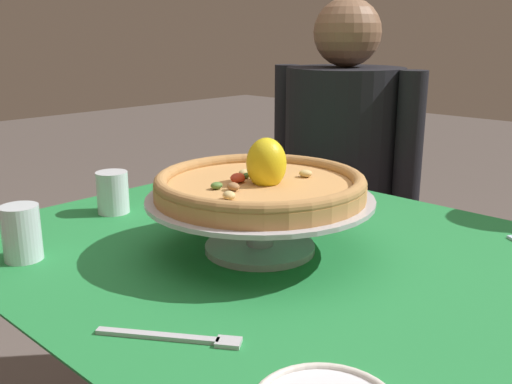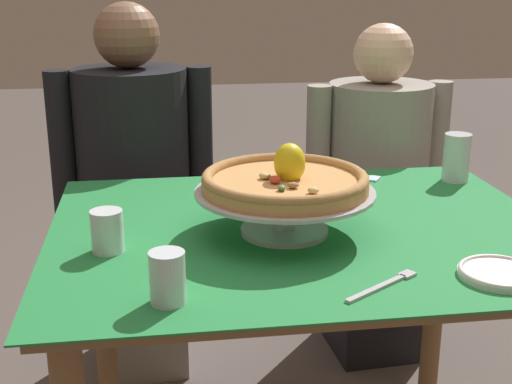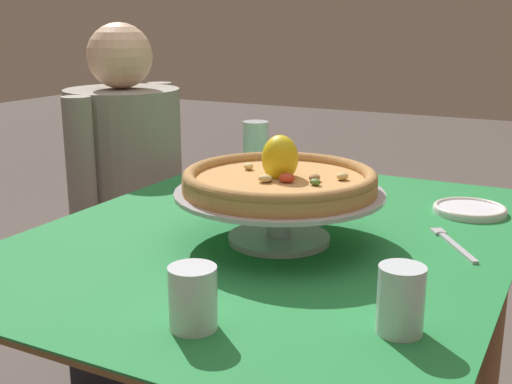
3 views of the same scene
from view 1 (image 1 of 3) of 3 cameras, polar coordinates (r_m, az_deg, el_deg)
The scene contains 7 objects.
dining_table at distance 1.08m, azimuth 3.51°, elevation -11.65°, with size 1.17×0.91×0.75m.
pizza_stand at distance 1.02m, azimuth 0.39°, elevation -2.09°, with size 0.40×0.40×0.10m.
pizza at distance 1.01m, azimuth 0.43°, elevation 0.82°, with size 0.37×0.37×0.11m.
water_glass_side_left at distance 1.29m, azimuth -14.00°, elevation -0.31°, with size 0.07×0.07×0.09m.
water_glass_front_left at distance 1.07m, azimuth -22.18°, elevation -4.11°, with size 0.07×0.07×0.10m.
dinner_fork at distance 0.77m, azimuth -7.85°, elevation -14.11°, with size 0.17×0.12×0.01m.
diner_left at distance 1.86m, azimuth 8.36°, elevation -0.89°, with size 0.52×0.38×1.23m.
Camera 1 is at (0.61, -0.74, 1.13)m, focal length 40.37 mm.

